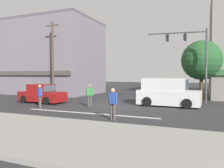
% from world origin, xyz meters
% --- Properties ---
extents(ground_plane, '(120.00, 120.00, 0.00)m').
position_xyz_m(ground_plane, '(0.00, 0.00, 0.00)').
color(ground_plane, '#2B2B2D').
extents(lane_marking_stripe, '(9.00, 0.24, 0.01)m').
position_xyz_m(lane_marking_stripe, '(0.00, -3.50, 0.00)').
color(lane_marking_stripe, silver).
rests_on(lane_marking_stripe, ground).
extents(sidewalk_curb, '(40.00, 5.00, 0.16)m').
position_xyz_m(sidewalk_curb, '(0.00, -8.50, 0.08)').
color(sidewalk_curb, gray).
rests_on(sidewalk_curb, ground).
extents(building_left_block, '(10.72, 8.49, 9.33)m').
position_xyz_m(building_left_block, '(-11.31, 8.34, 4.66)').
color(building_left_block, slate).
rests_on(building_left_block, ground).
extents(street_tree, '(3.71, 3.71, 5.62)m').
position_xyz_m(street_tree, '(6.43, 6.92, 3.75)').
color(street_tree, '#4C3823').
rests_on(street_tree, ground).
extents(utility_pole_near_left, '(1.40, 0.22, 7.85)m').
position_xyz_m(utility_pole_near_left, '(-7.72, 3.17, 4.07)').
color(utility_pole_near_left, brown).
rests_on(utility_pole_near_left, ground).
extents(traffic_light_mast, '(4.86, 0.72, 6.20)m').
position_xyz_m(traffic_light_mast, '(5.83, 4.22, 4.18)').
color(traffic_light_mast, '#47474C').
rests_on(traffic_light_mast, ground).
extents(van_crossing_center, '(4.69, 2.23, 2.11)m').
position_xyz_m(van_crossing_center, '(4.06, 1.68, 1.01)').
color(van_crossing_center, silver).
rests_on(van_crossing_center, ground).
extents(sedan_waiting_far, '(4.21, 2.09, 1.58)m').
position_xyz_m(sedan_waiting_far, '(-6.17, -0.36, 0.71)').
color(sedan_waiting_far, maroon).
rests_on(sedan_waiting_far, ground).
extents(sedan_crossing_leftbound, '(2.04, 4.18, 1.58)m').
position_xyz_m(sedan_crossing_leftbound, '(1.66, 8.85, 0.71)').
color(sedan_crossing_leftbound, maroon).
rests_on(sedan_crossing_leftbound, ground).
extents(pedestrian_foreground_with_bag, '(0.67, 0.44, 1.67)m').
position_xyz_m(pedestrian_foreground_with_bag, '(2.23, -4.84, 0.95)').
color(pedestrian_foreground_with_bag, '#4C4742').
rests_on(pedestrian_foreground_with_bag, ground).
extents(pedestrian_mid_crossing, '(0.56, 0.28, 1.67)m').
position_xyz_m(pedestrian_mid_crossing, '(-1.12, -1.16, 0.95)').
color(pedestrian_mid_crossing, '#4C4742').
rests_on(pedestrian_mid_crossing, ground).
extents(pedestrian_far_side, '(0.51, 0.37, 1.67)m').
position_xyz_m(pedestrian_far_side, '(-4.16, -2.95, 0.95)').
color(pedestrian_far_side, '#4C4742').
rests_on(pedestrian_far_side, ground).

